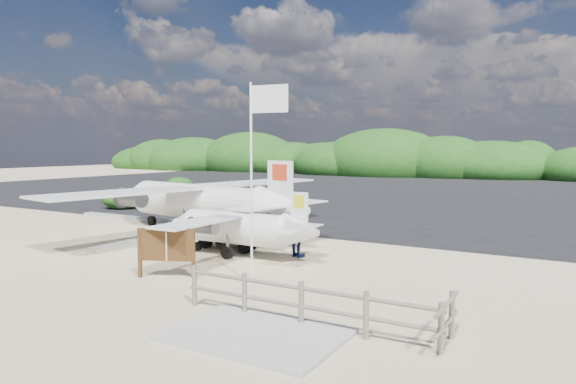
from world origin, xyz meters
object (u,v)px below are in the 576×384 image
Objects in this scene: crew_a at (253,211)px; crew_b at (258,214)px; crew_c at (298,231)px; flagpole at (252,283)px; signboard at (167,278)px; aircraft_small at (343,184)px; baggage_cart at (233,247)px.

crew_a is 0.25m from crew_b.
crew_c is at bearing 138.47° from crew_a.
signboard is at bearing -161.69° from flagpole.
crew_c reaches higher than crew_a.
crew_b is 0.25× the size of aircraft_small.
crew_b reaches higher than baggage_cart.
baggage_cart is 4.94m from signboard.
crew_b is at bearing -18.71° from crew_c.
crew_a is at bearing 105.46° from aircraft_small.
crew_c is 36.74m from aircraft_small.
signboard is at bearing -85.06° from baggage_cart.
crew_a is at bearing -17.06° from crew_c.
crew_c reaches higher than aircraft_small.
signboard is 1.02× the size of crew_a.
crew_c reaches higher than signboard.
crew_b is 31.43m from aircraft_small.
flagpole is 3.06× the size of signboard.
flagpole is 0.89× the size of aircraft_small.
flagpole is 40.35m from aircraft_small.
baggage_cart is at bearing 97.25° from crew_b.
crew_a reaches higher than crew_b.
flagpole is 9.24m from crew_b.
signboard is 40.35m from aircraft_small.
baggage_cart is at bearing 131.79° from flagpole.
crew_a is at bearing -1.72° from crew_b.
signboard is 8.97m from crew_b.
baggage_cart is at bearing 18.38° from crew_c.
crew_b is 0.85× the size of crew_c.
signboard is 1.16× the size of crew_b.
crew_c is (-0.53, 3.68, 0.95)m from flagpole.
flagpole is 3.84m from crew_c.
aircraft_small is at bearing -85.65° from crew_b.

